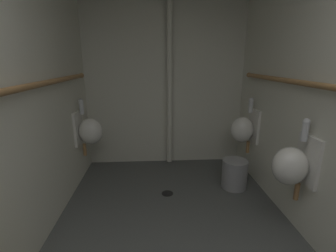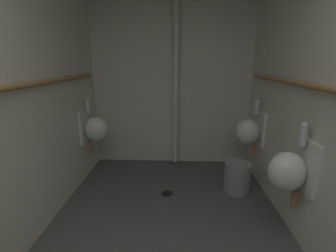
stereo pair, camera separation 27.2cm
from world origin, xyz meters
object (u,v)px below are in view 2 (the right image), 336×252
urinal_left_mid (94,128)px  urinal_right_far (249,131)px  standpipe_back_wall (176,77)px  waste_bin (237,177)px  urinal_right_mid (289,170)px  floor_drain (167,193)px

urinal_left_mid → urinal_right_far: bearing=-1.2°
standpipe_back_wall → waste_bin: size_ratio=7.16×
urinal_right_mid → urinal_right_far: (0.00, 1.15, 0.00)m
urinal_left_mid → urinal_right_far: (2.03, -0.04, 0.00)m
standpipe_back_wall → urinal_right_mid: bearing=-59.7°
urinal_right_mid → waste_bin: 0.99m
urinal_right_far → standpipe_back_wall: 1.25m
waste_bin → urinal_right_mid: bearing=-77.0°
urinal_left_mid → standpipe_back_wall: standpipe_back_wall is taller
floor_drain → urinal_left_mid: bearing=155.0°
urinal_left_mid → standpipe_back_wall: bearing=22.7°
urinal_right_far → waste_bin: size_ratio=2.08×
urinal_left_mid → floor_drain: bearing=-25.0°
urinal_right_far → standpipe_back_wall: size_ratio=0.29×
urinal_right_mid → waste_bin: bearing=103.0°
urinal_right_mid → floor_drain: urinal_right_mid is taller
urinal_right_far → urinal_left_mid: bearing=178.8°
urinal_right_far → standpipe_back_wall: (-0.96, 0.49, 0.64)m
urinal_right_mid → urinal_right_far: 1.15m
standpipe_back_wall → waste_bin: (0.76, -0.80, -1.14)m
urinal_left_mid → floor_drain: (0.99, -0.46, -0.67)m
urinal_right_mid → floor_drain: 1.44m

